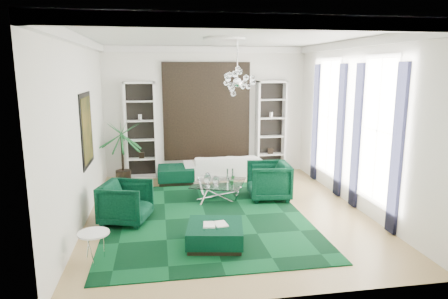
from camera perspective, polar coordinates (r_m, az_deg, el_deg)
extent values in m
cube|color=tan|center=(9.04, 0.34, -8.98)|extent=(6.00, 7.00, 0.02)
cube|color=white|center=(8.50, 0.37, 15.93)|extent=(6.00, 7.00, 0.02)
cube|color=silver|center=(12.01, -2.51, 5.47)|extent=(6.00, 0.02, 3.80)
cube|color=silver|center=(5.20, 6.96, -2.43)|extent=(6.00, 0.02, 3.80)
cube|color=silver|center=(8.59, -19.87, 2.43)|extent=(0.02, 7.00, 3.80)
cube|color=silver|center=(9.55, 18.48, 3.36)|extent=(0.02, 7.00, 3.80)
cylinder|color=white|center=(8.80, 0.02, 15.52)|extent=(0.90, 0.90, 0.05)
cube|color=black|center=(11.97, -2.48, 5.44)|extent=(2.50, 0.06, 2.80)
cube|color=black|center=(9.17, -18.95, 2.71)|extent=(0.04, 1.30, 1.60)
cube|color=white|center=(8.76, 21.09, 2.51)|extent=(0.03, 1.10, 2.90)
cube|color=black|center=(8.13, 23.51, -0.10)|extent=(0.07, 0.30, 3.25)
cube|color=black|center=(9.45, 18.43, 1.75)|extent=(0.07, 0.30, 3.25)
cube|color=white|center=(10.88, 14.72, 4.49)|extent=(0.03, 1.10, 2.90)
cube|color=black|center=(10.19, 16.25, 2.55)|extent=(0.07, 0.30, 3.25)
cube|color=black|center=(11.60, 12.94, 3.74)|extent=(0.07, 0.30, 3.25)
cube|color=black|center=(8.69, -2.56, -9.70)|extent=(4.20, 5.00, 0.02)
imported|color=silver|center=(11.70, 0.04, -2.42)|extent=(2.37, 0.96, 0.69)
imported|color=black|center=(8.56, -13.83, -7.37)|extent=(1.17, 1.15, 0.86)
imported|color=black|center=(9.86, 6.40, -4.47)|extent=(1.08, 1.06, 0.91)
cube|color=black|center=(11.34, -6.88, -3.59)|extent=(1.02, 1.02, 0.44)
cube|color=black|center=(7.37, -1.28, -12.13)|extent=(1.14, 1.14, 0.39)
cube|color=white|center=(7.28, -1.29, -10.59)|extent=(0.44, 0.29, 0.03)
cylinder|color=white|center=(7.11, -18.02, -13.15)|extent=(0.65, 0.65, 0.50)
imported|color=#1B632D|center=(9.61, 1.20, -4.36)|extent=(0.16, 0.14, 0.24)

